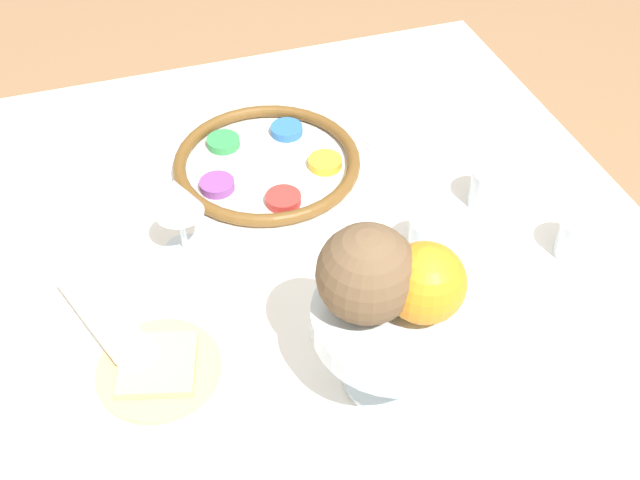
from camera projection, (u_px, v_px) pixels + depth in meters
dining_table at (329, 418)px, 1.29m from camera, size 1.15×0.96×0.75m
seder_plate at (267, 164)px, 1.17m from camera, size 0.29×0.29×0.03m
wine_glass at (177, 200)px, 0.99m from camera, size 0.07×0.07×0.13m
fruit_stand at (394, 326)px, 0.83m from camera, size 0.19×0.19×0.13m
orange_fruit at (425, 283)px, 0.78m from camera, size 0.09×0.09×0.09m
coconut at (367, 274)px, 0.78m from camera, size 0.11×0.11×0.11m
bread_plate at (159, 368)px, 0.90m from camera, size 0.15×0.15×0.02m
napkin_roll at (101, 312)px, 0.94m from camera, size 0.17×0.10×0.05m
cup_near at (491, 188)px, 1.10m from camera, size 0.06×0.06×0.06m
cup_mid at (431, 236)px, 1.03m from camera, size 0.06×0.06×0.06m
cup_far at (581, 238)px, 1.03m from camera, size 0.06×0.06×0.06m
fork_left at (408, 119)px, 1.27m from camera, size 0.09×0.19×0.01m
fork_right at (415, 129)px, 1.25m from camera, size 0.08×0.20×0.01m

